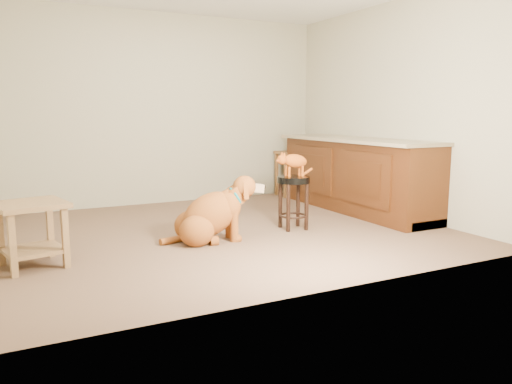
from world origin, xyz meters
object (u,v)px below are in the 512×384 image
padded_stool (293,192)px  side_table (32,224)px  golden_retriever (211,216)px  tabby_kitten (293,162)px  wood_stool (290,173)px

padded_stool → side_table: padded_stool is taller
golden_retriever → tabby_kitten: 1.11m
golden_retriever → wood_stool: bearing=51.3°
wood_stool → golden_retriever: bearing=-135.9°
padded_stool → side_table: (-2.61, -0.20, -0.06)m
wood_stool → tabby_kitten: bearing=-119.8°
golden_retriever → tabby_kitten: bearing=13.1°
wood_stool → side_table: size_ratio=1.10×
side_table → golden_retriever: (1.61, 0.10, -0.10)m
wood_stool → tabby_kitten: 2.25m
wood_stool → padded_stool: bearing=-119.5°
padded_stool → tabby_kitten: 0.33m
wood_stool → side_table: bearing=-150.2°
padded_stool → side_table: bearing=-175.7°
tabby_kitten → wood_stool: bearing=66.5°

